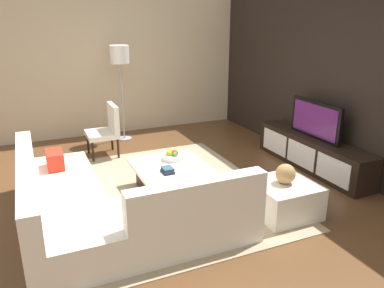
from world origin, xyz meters
The scene contains 14 objects.
ground_plane centered at (0.00, 0.00, 0.00)m, with size 14.00×14.00×0.00m, color brown.
feature_wall_back centered at (0.00, 2.70, 1.40)m, with size 6.40×0.12×2.80m, color black.
side_wall_left centered at (-3.20, 0.20, 1.40)m, with size 0.12×5.20×2.80m, color beige.
area_rug centered at (-0.10, 0.00, 0.01)m, with size 3.34×2.71×0.01m, color tan.
media_console centered at (0.00, 2.40, 0.25)m, with size 2.19×0.44×0.50m.
television centered at (0.00, 2.40, 0.78)m, with size 1.03×0.06×0.56m.
sectional_couch centered at (0.51, -0.91, 0.27)m, with size 2.48×2.28×0.80m.
coffee_table centered at (-0.10, 0.10, 0.20)m, with size 0.96×0.93×0.38m.
accent_chair_near centered at (-1.87, -0.36, 0.49)m, with size 0.55×0.50×0.87m.
floor_lamp centered at (-2.62, 0.10, 1.50)m, with size 0.34×0.34×1.76m.
ottoman centered at (1.02, 1.11, 0.20)m, with size 0.70×0.70×0.40m, color silver.
fruit_bowl centered at (-0.28, 0.20, 0.43)m, with size 0.28×0.28×0.14m.
decorative_ball centered at (1.02, 1.11, 0.52)m, with size 0.24×0.24×0.24m, color #AD8451.
book_stack centered at (0.12, -0.02, 0.41)m, with size 0.19×0.14×0.07m.
Camera 1 is at (4.30, -1.52, 2.25)m, focal length 35.57 mm.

